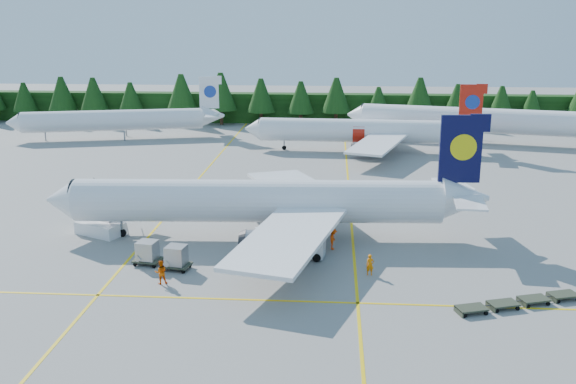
# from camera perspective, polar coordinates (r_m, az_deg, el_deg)

# --- Properties ---
(ground) EXTENTS (320.00, 320.00, 0.00)m
(ground) POSITION_cam_1_polar(r_m,az_deg,el_deg) (54.70, -0.34, -7.03)
(ground) COLOR gray
(ground) RESTS_ON ground
(taxi_stripe_a) EXTENTS (0.25, 120.00, 0.01)m
(taxi_stripe_a) POSITION_cam_1_polar(r_m,az_deg,el_deg) (75.64, -9.79, -0.96)
(taxi_stripe_a) COLOR yellow
(taxi_stripe_a) RESTS_ON ground
(taxi_stripe_b) EXTENTS (0.25, 120.00, 0.01)m
(taxi_stripe_b) POSITION_cam_1_polar(r_m,az_deg,el_deg) (73.51, 5.54, -1.28)
(taxi_stripe_b) COLOR yellow
(taxi_stripe_b) RESTS_ON ground
(taxi_stripe_cross) EXTENTS (80.00, 0.25, 0.01)m
(taxi_stripe_cross) POSITION_cam_1_polar(r_m,az_deg,el_deg) (49.21, -0.89, -9.64)
(taxi_stripe_cross) COLOR yellow
(taxi_stripe_cross) RESTS_ON ground
(treeline_hedge) EXTENTS (220.00, 4.00, 6.00)m
(treeline_hedge) POSITION_cam_1_polar(r_m,az_deg,el_deg) (133.77, 2.40, 7.45)
(treeline_hedge) COLOR black
(treeline_hedge) RESTS_ON ground
(airliner_navy) EXTENTS (41.58, 34.16, 12.08)m
(airliner_navy) POSITION_cam_1_polar(r_m,az_deg,el_deg) (61.84, -3.36, -0.87)
(airliner_navy) COLOR white
(airliner_navy) RESTS_ON ground
(airliner_red) EXTENTS (37.70, 30.99, 10.96)m
(airliner_red) POSITION_cam_1_polar(r_m,az_deg,el_deg) (104.25, 5.96, 5.40)
(airliner_red) COLOR white
(airliner_red) RESTS_ON ground
(airliner_far_left) EXTENTS (36.37, 11.90, 10.77)m
(airliner_far_left) POSITION_cam_1_polar(r_m,az_deg,el_deg) (119.25, -15.72, 6.17)
(airliner_far_left) COLOR white
(airliner_far_left) RESTS_ON ground
(airliner_far_right) EXTENTS (42.39, 13.52, 12.53)m
(airliner_far_right) POSITION_cam_1_polar(r_m,az_deg,el_deg) (116.34, 15.04, 6.29)
(airliner_far_right) COLOR white
(airliner_far_right) RESTS_ON ground
(airstairs) EXTENTS (5.74, 7.20, 4.23)m
(airstairs) POSITION_cam_1_polar(r_m,az_deg,el_deg) (66.39, -16.13, -2.78)
(airstairs) COLOR white
(airstairs) RESTS_ON ground
(service_truck) EXTENTS (5.39, 2.51, 2.51)m
(service_truck) POSITION_cam_1_polar(r_m,az_deg,el_deg) (57.50, 0.72, -4.59)
(service_truck) COLOR silver
(service_truck) RESTS_ON ground
(dolly_train) EXTENTS (9.90, 4.86, 0.12)m
(dolly_train) POSITION_cam_1_polar(r_m,az_deg,el_deg) (51.16, 19.82, -9.10)
(dolly_train) COLOR #313728
(dolly_train) RESTS_ON ground
(uld_pair) EXTENTS (5.34, 3.14, 1.76)m
(uld_pair) POSITION_cam_1_polar(r_m,az_deg,el_deg) (56.20, -11.16, -5.41)
(uld_pair) COLOR #313728
(uld_pair) RESTS_ON ground
(crew_a) EXTENTS (0.70, 0.50, 1.79)m
(crew_a) POSITION_cam_1_polar(r_m,az_deg,el_deg) (53.97, 7.30, -6.45)
(crew_a) COLOR orange
(crew_a) RESTS_ON ground
(crew_b) EXTENTS (1.15, 1.02, 1.97)m
(crew_b) POSITION_cam_1_polar(r_m,az_deg,el_deg) (52.82, -11.23, -7.01)
(crew_b) COLOR #DB5204
(crew_b) RESTS_ON ground
(crew_c) EXTENTS (0.67, 0.90, 2.01)m
(crew_c) POSITION_cam_1_polar(r_m,az_deg,el_deg) (59.47, 4.02, -4.19)
(crew_c) COLOR #FB4105
(crew_c) RESTS_ON ground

